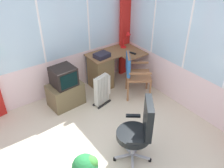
{
  "coord_description": "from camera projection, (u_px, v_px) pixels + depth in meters",
  "views": [
    {
      "loc": [
        -1.38,
        -2.02,
        2.96
      ],
      "look_at": [
        0.67,
        0.84,
        0.69
      ],
      "focal_mm": 38.83,
      "sensor_mm": 36.0,
      "label": 1
    }
  ],
  "objects": [
    {
      "name": "paper_tray",
      "position": [
        102.0,
        55.0,
        4.93
      ],
      "size": [
        0.33,
        0.27,
        0.09
      ],
      "primitive_type": "cube",
      "rotation": [
        0.0,
        0.0,
        0.15
      ],
      "color": "#23202D",
      "rests_on": "desk"
    },
    {
      "name": "north_window_panel",
      "position": [
        41.0,
        36.0,
        4.4
      ],
      "size": [
        3.95,
        0.07,
        2.61
      ],
      "color": "silver",
      "rests_on": "ground"
    },
    {
      "name": "tv_on_stand",
      "position": [
        65.0,
        89.0,
        4.65
      ],
      "size": [
        0.67,
        0.49,
        0.82
      ],
      "color": "brown",
      "rests_on": "ground"
    },
    {
      "name": "potted_plant",
      "position": [
        86.0,
        168.0,
        3.26
      ],
      "size": [
        0.36,
        0.36,
        0.44
      ],
      "color": "#9B5F31",
      "rests_on": "ground"
    },
    {
      "name": "wooden_armchair",
      "position": [
        133.0,
        70.0,
        4.81
      ],
      "size": [
        0.67,
        0.67,
        0.92
      ],
      "color": "#915E3C",
      "rests_on": "ground"
    },
    {
      "name": "office_chair",
      "position": [
        140.0,
        129.0,
        3.42
      ],
      "size": [
        0.6,
        0.61,
        1.04
      ],
      "color": "#B7B7BF",
      "rests_on": "ground"
    },
    {
      "name": "space_heater",
      "position": [
        102.0,
        90.0,
        4.7
      ],
      "size": [
        0.41,
        0.25,
        0.63
      ],
      "color": "silver",
      "rests_on": "ground"
    },
    {
      "name": "desk_lamp",
      "position": [
        128.0,
        38.0,
        5.25
      ],
      "size": [
        0.22,
        0.19,
        0.35
      ],
      "color": "red",
      "rests_on": "desk"
    },
    {
      "name": "ground",
      "position": [
        108.0,
        162.0,
        3.67
      ],
      "size": [
        4.95,
        5.19,
        0.06
      ],
      "primitive_type": "cube",
      "color": "beige"
    },
    {
      "name": "desk",
      "position": [
        102.0,
        70.0,
        5.21
      ],
      "size": [
        1.14,
        0.77,
        0.74
      ],
      "color": "brown",
      "rests_on": "ground"
    },
    {
      "name": "curtain_corner",
      "position": [
        126.0,
        21.0,
        5.26
      ],
      "size": [
        0.32,
        0.1,
        2.51
      ],
      "primitive_type": "cube",
      "rotation": [
        0.0,
        0.0,
        0.1
      ],
      "color": "red",
      "rests_on": "ground"
    },
    {
      "name": "east_window_panel",
      "position": [
        209.0,
        49.0,
        3.93
      ],
      "size": [
        0.07,
        4.19,
        2.61
      ],
      "color": "silver",
      "rests_on": "ground"
    },
    {
      "name": "tv_remote",
      "position": [
        133.0,
        53.0,
        5.09
      ],
      "size": [
        0.09,
        0.16,
        0.02
      ],
      "primitive_type": "cube",
      "rotation": [
        0.0,
        0.0,
        0.32
      ],
      "color": "black",
      "rests_on": "desk"
    }
  ]
}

